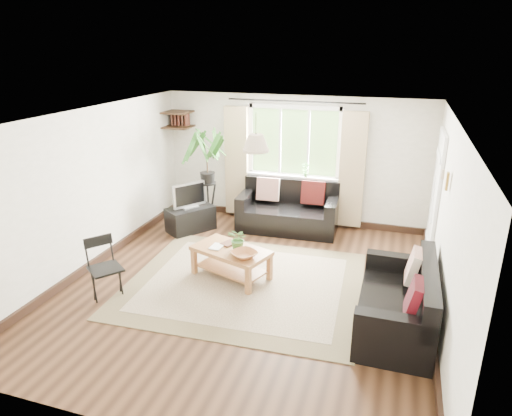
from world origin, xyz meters
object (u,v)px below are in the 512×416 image
(sofa_right, at_px, (396,298))
(palm_stand, at_px, (208,179))
(sofa_back, at_px, (288,208))
(folding_chair, at_px, (106,270))
(tv_stand, at_px, (191,219))
(coffee_table, at_px, (231,263))

(sofa_right, height_order, palm_stand, palm_stand)
(sofa_back, height_order, folding_chair, sofa_back)
(tv_stand, height_order, palm_stand, palm_stand)
(palm_stand, bearing_deg, coffee_table, -58.07)
(sofa_back, relative_size, sofa_right, 1.06)
(coffee_table, bearing_deg, folding_chair, -142.84)
(tv_stand, distance_m, folding_chair, 2.52)
(sofa_back, relative_size, coffee_table, 1.61)
(coffee_table, relative_size, palm_stand, 0.61)
(palm_stand, bearing_deg, tv_stand, -120.23)
(sofa_back, xyz_separation_m, tv_stand, (-1.70, -0.60, -0.20))
(sofa_back, bearing_deg, palm_stand, -173.95)
(tv_stand, xyz_separation_m, palm_stand, (0.21, 0.37, 0.69))
(sofa_right, xyz_separation_m, folding_chair, (-3.72, -0.47, 0.02))
(sofa_back, distance_m, tv_stand, 1.81)
(sofa_back, relative_size, folding_chair, 2.14)
(sofa_right, distance_m, coffee_table, 2.41)
(sofa_right, xyz_separation_m, coffee_table, (-2.33, 0.58, -0.17))
(sofa_back, xyz_separation_m, coffee_table, (-0.34, -2.06, -0.19))
(sofa_right, bearing_deg, tv_stand, -118.91)
(palm_stand, bearing_deg, sofa_back, 8.80)
(tv_stand, height_order, folding_chair, folding_chair)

